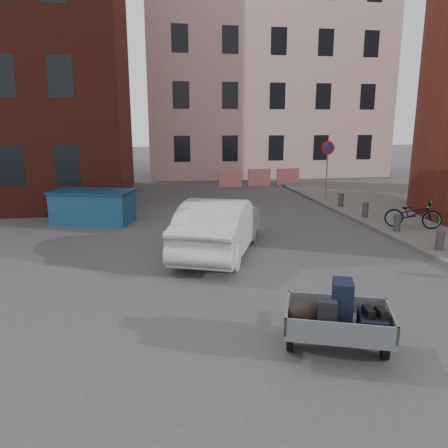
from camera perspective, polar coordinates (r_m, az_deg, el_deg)
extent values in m
plane|color=#38383A|center=(10.16, 1.40, -7.45)|extent=(120.00, 120.00, 0.00)
cube|color=#C19595|center=(32.48, 5.05, 19.09)|extent=(16.00, 8.00, 14.00)
cylinder|color=gray|center=(20.50, 13.27, 6.72)|extent=(0.07, 0.07, 2.60)
cylinder|color=red|center=(20.39, 13.45, 9.65)|extent=(0.60, 0.03, 0.60)
cylinder|color=navy|center=(20.38, 13.47, 9.64)|extent=(0.44, 0.03, 0.44)
cylinder|color=#3A3A3D|center=(13.47, 26.38, -1.92)|extent=(0.22, 0.22, 0.55)
cylinder|color=#3A3A3D|center=(15.25, 21.68, 0.15)|extent=(0.22, 0.22, 0.55)
cylinder|color=#3A3A3D|center=(17.14, 17.98, 1.77)|extent=(0.22, 0.22, 0.55)
cylinder|color=#3A3A3D|center=(19.09, 15.03, 3.07)|extent=(0.22, 0.22, 0.55)
cube|color=red|center=(24.91, 0.81, 6.00)|extent=(1.30, 0.18, 1.00)
cube|color=red|center=(25.26, 4.63, 6.06)|extent=(1.30, 0.18, 1.00)
cube|color=red|center=(25.71, 8.34, 6.09)|extent=(1.30, 0.18, 1.00)
cylinder|color=black|center=(7.29, 8.65, -14.36)|extent=(0.24, 0.45, 0.44)
cylinder|color=black|center=(7.40, 20.24, -14.64)|extent=(0.24, 0.45, 0.44)
cube|color=slate|center=(7.20, 14.59, -12.88)|extent=(1.88, 1.58, 0.08)
cube|color=slate|center=(7.11, 8.27, -11.33)|extent=(0.41, 1.05, 0.28)
cube|color=slate|center=(7.23, 20.98, -11.68)|extent=(0.41, 1.05, 0.28)
cube|color=slate|center=(7.61, 14.44, -9.93)|extent=(1.52, 0.58, 0.28)
cube|color=slate|center=(6.65, 14.95, -13.46)|extent=(1.52, 0.58, 0.28)
cube|color=slate|center=(8.04, 14.19, -10.48)|extent=(0.31, 0.69, 0.06)
cube|color=black|center=(7.09, 15.16, -9.87)|extent=(0.44, 0.53, 0.70)
cube|color=black|center=(7.10, 18.84, -12.10)|extent=(0.58, 0.70, 0.25)
ellipsoid|color=#2D201B|center=(7.04, 10.58, -11.30)|extent=(0.69, 0.54, 0.36)
cube|color=black|center=(6.84, 13.32, -11.63)|extent=(0.32, 0.26, 0.48)
ellipsoid|color=#1855B4|center=(7.45, 14.12, -10.59)|extent=(0.44, 0.41, 0.24)
cube|color=black|center=(6.96, 18.35, -10.84)|extent=(0.13, 0.28, 0.13)
cube|color=black|center=(6.99, 19.83, -10.87)|extent=(0.13, 0.28, 0.13)
cube|color=navy|center=(16.57, -16.71, 2.04)|extent=(3.04, 2.13, 1.10)
cube|color=navy|center=(16.47, -16.85, 4.08)|extent=(3.15, 2.24, 0.09)
imported|color=#AEB1B6|center=(12.10, -0.62, -0.24)|extent=(3.22, 4.98, 1.55)
imported|color=black|center=(15.92, 23.46, 1.22)|extent=(1.89, 1.31, 0.94)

